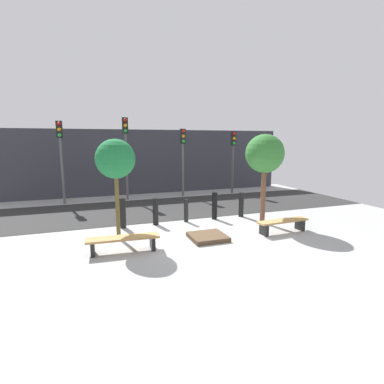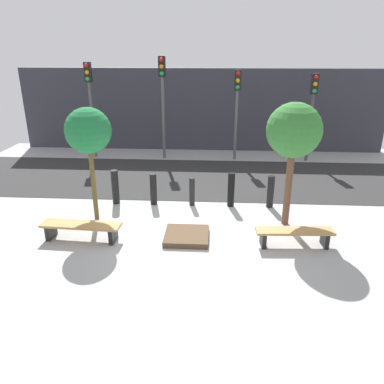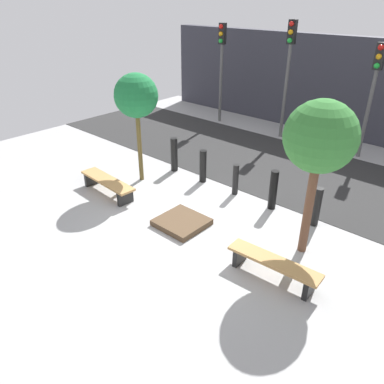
{
  "view_description": "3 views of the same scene",
  "coord_description": "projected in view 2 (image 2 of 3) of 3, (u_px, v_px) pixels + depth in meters",
  "views": [
    {
      "loc": [
        -3.45,
        -8.42,
        3.03
      ],
      "look_at": [
        -0.27,
        0.49,
        1.38
      ],
      "focal_mm": 28.0,
      "sensor_mm": 36.0,
      "label": 1
    },
    {
      "loc": [
        0.64,
        -8.48,
        4.5
      ],
      "look_at": [
        0.1,
        0.33,
        1.03
      ],
      "focal_mm": 35.0,
      "sensor_mm": 36.0,
      "label": 2
    },
    {
      "loc": [
        5.21,
        -5.63,
        4.85
      ],
      "look_at": [
        0.13,
        -0.0,
        0.84
      ],
      "focal_mm": 35.0,
      "sensor_mm": 36.0,
      "label": 3
    }
  ],
  "objects": [
    {
      "name": "bench_right",
      "position": [
        294.0,
        234.0,
        8.9
      ],
      "size": [
        1.86,
        0.49,
        0.43
      ],
      "rotation": [
        0.0,
        0.0,
        0.06
      ],
      "color": "black",
      "rests_on": "ground"
    },
    {
      "name": "bollard_far_left",
      "position": [
        115.0,
        187.0,
        11.26
      ],
      "size": [
        0.21,
        0.21,
        1.05
      ],
      "primitive_type": "cylinder",
      "color": "black",
      "rests_on": "ground"
    },
    {
      "name": "traffic_light_west",
      "position": [
        90.0,
        93.0,
        15.22
      ],
      "size": [
        0.28,
        0.27,
        3.89
      ],
      "color": "#545454",
      "rests_on": "ground"
    },
    {
      "name": "bollard_left",
      "position": [
        153.0,
        189.0,
        11.21
      ],
      "size": [
        0.2,
        0.2,
        0.96
      ],
      "primitive_type": "cylinder",
      "color": "black",
      "rests_on": "ground"
    },
    {
      "name": "bench_left",
      "position": [
        81.0,
        228.0,
        9.2
      ],
      "size": [
        1.98,
        0.56,
        0.43
      ],
      "rotation": [
        0.0,
        0.0,
        -0.06
      ],
      "color": "black",
      "rests_on": "ground"
    },
    {
      "name": "building_facade",
      "position": [
        201.0,
        110.0,
        16.86
      ],
      "size": [
        16.2,
        0.5,
        3.59
      ],
      "primitive_type": "cube",
      "color": "#33333D",
      "rests_on": "ground"
    },
    {
      "name": "traffic_light_mid_east",
      "position": [
        237.0,
        99.0,
        14.94
      ],
      "size": [
        0.28,
        0.27,
        3.61
      ],
      "color": "#575757",
      "rests_on": "ground"
    },
    {
      "name": "bollard_far_right",
      "position": [
        271.0,
        192.0,
        11.01
      ],
      "size": [
        0.2,
        0.2,
        0.97
      ],
      "primitive_type": "cylinder",
      "color": "black",
      "rests_on": "ground"
    },
    {
      "name": "bollard_right",
      "position": [
        231.0,
        190.0,
        11.06
      ],
      "size": [
        0.2,
        0.2,
        1.04
      ],
      "primitive_type": "cylinder",
      "color": "black",
      "rests_on": "ground"
    },
    {
      "name": "planter_bed",
      "position": [
        187.0,
        236.0,
        9.32
      ],
      "size": [
        1.09,
        1.05,
        0.14
      ],
      "primitive_type": "cube",
      "color": "#4F3C29",
      "rests_on": "ground"
    },
    {
      "name": "road_strip",
      "position": [
        196.0,
        178.0,
        13.61
      ],
      "size": [
        18.0,
        4.44,
        0.01
      ],
      "primitive_type": "cube",
      "color": "#2B2B2B",
      "rests_on": "ground"
    },
    {
      "name": "ground_plane",
      "position": [
        187.0,
        234.0,
        9.56
      ],
      "size": [
        18.0,
        18.0,
        0.0
      ],
      "primitive_type": "plane",
      "color": "#A1A1A1"
    },
    {
      "name": "bollard_center",
      "position": [
        192.0,
        192.0,
        11.16
      ],
      "size": [
        0.16,
        0.16,
        0.86
      ],
      "primitive_type": "cylinder",
      "color": "black",
      "rests_on": "ground"
    },
    {
      "name": "tree_behind_left_bench",
      "position": [
        88.0,
        132.0,
        9.54
      ],
      "size": [
        1.19,
        1.19,
        3.07
      ],
      "color": "brown",
      "rests_on": "ground"
    },
    {
      "name": "tree_behind_right_bench",
      "position": [
        294.0,
        132.0,
        9.22
      ],
      "size": [
        1.37,
        1.37,
        3.24
      ],
      "color": "brown",
      "rests_on": "ground"
    },
    {
      "name": "traffic_light_east",
      "position": [
        313.0,
        102.0,
        14.8
      ],
      "size": [
        0.28,
        0.27,
        3.5
      ],
      "color": "#494949",
      "rests_on": "ground"
    },
    {
      "name": "traffic_light_mid_west",
      "position": [
        163.0,
        90.0,
        15.0
      ],
      "size": [
        0.28,
        0.27,
        4.12
      ],
      "color": "#555555",
      "rests_on": "ground"
    }
  ]
}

